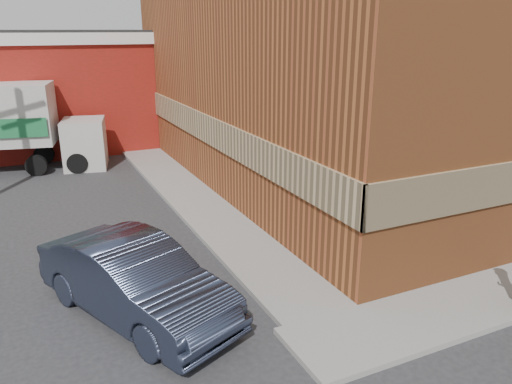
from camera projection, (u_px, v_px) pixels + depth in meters
name	position (u px, v px, depth m)	size (l,w,h in m)	color
ground	(296.00, 327.00, 9.94)	(90.00, 90.00, 0.00)	#28282B
brick_building	(373.00, 55.00, 19.65)	(14.25, 18.25, 9.36)	#9D5228
sidewalk_west	(186.00, 193.00, 17.90)	(1.80, 18.00, 0.12)	gray
sedan	(135.00, 280.00, 10.12)	(1.70, 4.89, 1.61)	#272E41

